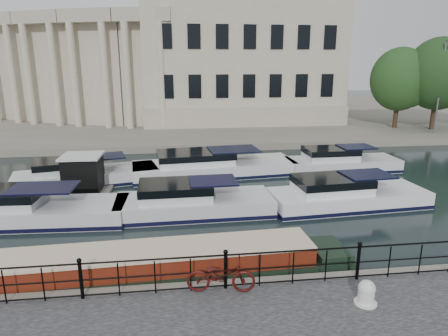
# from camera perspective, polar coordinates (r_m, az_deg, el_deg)

# --- Properties ---
(ground_plane) EXTENTS (160.00, 160.00, 0.00)m
(ground_plane) POSITION_cam_1_polar(r_m,az_deg,el_deg) (14.28, -1.00, -13.90)
(ground_plane) COLOR black
(ground_plane) RESTS_ON ground
(far_bank) EXTENTS (120.00, 42.00, 0.55)m
(far_bank) POSITION_cam_1_polar(r_m,az_deg,el_deg) (51.86, -5.81, 7.68)
(far_bank) COLOR #6B665B
(far_bank) RESTS_ON ground_plane
(railing) EXTENTS (24.14, 0.14, 1.22)m
(railing) POSITION_cam_1_polar(r_m,az_deg,el_deg) (11.75, 0.23, -14.06)
(railing) COLOR black
(railing) RESTS_ON near_quay
(civic_building) EXTENTS (53.55, 31.84, 16.85)m
(civic_building) POSITION_cam_1_polar(r_m,az_deg,el_deg) (47.12, -7.13, 15.15)
(civic_building) COLOR #ADA38C
(civic_building) RESTS_ON far_bank
(bicycle) EXTENTS (2.03, 0.95, 1.02)m
(bicycle) POSITION_cam_1_polar(r_m,az_deg,el_deg) (11.66, -0.45, -15.09)
(bicycle) COLOR #3F0E0B
(bicycle) RESTS_ON near_quay
(mooring_bollard) EXTENTS (0.61, 0.61, 0.69)m
(mooring_bollard) POSITION_cam_1_polar(r_m,az_deg,el_deg) (11.90, 19.67, -16.45)
(mooring_bollard) COLOR silver
(mooring_bollard) RESTS_ON near_quay
(narrowboat) EXTENTS (14.02, 2.45, 1.52)m
(narrowboat) POSITION_cam_1_polar(r_m,az_deg,el_deg) (13.42, -11.86, -14.50)
(narrowboat) COLOR black
(narrowboat) RESTS_ON ground_plane
(harbour_hut) EXTENTS (2.86, 2.41, 2.17)m
(harbour_hut) POSITION_cam_1_polar(r_m,az_deg,el_deg) (22.62, -19.43, -1.07)
(harbour_hut) COLOR #6B665B
(harbour_hut) RESTS_ON ground_plane
(cabin_cruisers) EXTENTS (25.99, 10.16, 1.99)m
(cabin_cruisers) POSITION_cam_1_polar(r_m,az_deg,el_deg) (21.75, -3.85, -2.46)
(cabin_cruisers) COLOR silver
(cabin_cruisers) RESTS_ON ground_plane
(trees) EXTENTS (13.14, 7.12, 8.51)m
(trees) POSITION_cam_1_polar(r_m,az_deg,el_deg) (43.57, 28.92, 11.15)
(trees) COLOR black
(trees) RESTS_ON far_bank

